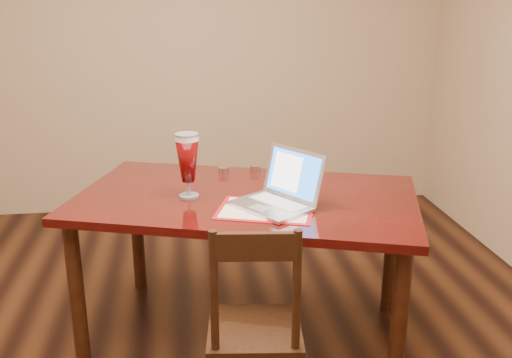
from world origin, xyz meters
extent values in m
cube|color=tan|center=(0.00, 2.50, 1.35)|extent=(4.50, 0.01, 2.70)
cube|color=#440909|center=(0.35, 0.46, 0.78)|extent=(1.93, 1.45, 0.04)
cylinder|color=#351C0D|center=(-0.51, 0.32, 0.38)|extent=(0.08, 0.08, 0.76)
cylinder|color=#351C0D|center=(0.96, -0.16, 0.38)|extent=(0.08, 0.08, 0.76)
cylinder|color=#351C0D|center=(-0.26, 1.07, 0.38)|extent=(0.08, 0.08, 0.76)
cylinder|color=#351C0D|center=(1.21, 0.60, 0.38)|extent=(0.08, 0.08, 0.76)
cube|color=#AA0F16|center=(0.42, 0.23, 0.81)|extent=(0.53, 0.44, 0.00)
cube|color=silver|center=(0.42, 0.23, 0.81)|extent=(0.47, 0.39, 0.00)
cube|color=#B9B9BD|center=(0.44, 0.25, 0.82)|extent=(0.41, 0.44, 0.02)
cube|color=silver|center=(0.49, 0.28, 0.83)|extent=(0.26, 0.31, 0.00)
cube|color=silver|center=(0.39, 0.21, 0.83)|extent=(0.10, 0.11, 0.00)
cube|color=#B9B9BD|center=(0.57, 0.34, 0.94)|extent=(0.27, 0.34, 0.24)
cube|color=blue|center=(0.57, 0.34, 0.95)|extent=(0.23, 0.29, 0.20)
cube|color=white|center=(0.54, 0.37, 0.95)|extent=(0.14, 0.17, 0.17)
cylinder|color=silver|center=(0.06, 0.47, 0.81)|extent=(0.10, 0.10, 0.01)
cylinder|color=silver|center=(0.06, 0.47, 0.85)|extent=(0.02, 0.02, 0.07)
cylinder|color=silver|center=(0.06, 0.47, 1.11)|extent=(0.12, 0.12, 0.02)
cylinder|color=silver|center=(0.06, 0.47, 1.13)|extent=(0.12, 0.12, 0.01)
cylinder|color=silver|center=(0.27, 0.84, 0.82)|extent=(0.06, 0.06, 0.04)
cylinder|color=silver|center=(0.45, 0.85, 0.82)|extent=(0.06, 0.06, 0.04)
cube|color=#311B0D|center=(0.31, -0.16, 0.41)|extent=(0.44, 0.42, 0.04)
cylinder|color=#311B0D|center=(0.17, 0.01, 0.19)|extent=(0.04, 0.04, 0.39)
cylinder|color=#311B0D|center=(0.49, -0.03, 0.19)|extent=(0.04, 0.04, 0.39)
cylinder|color=#311B0D|center=(0.14, -0.29, 0.68)|extent=(0.03, 0.03, 0.51)
cylinder|color=#311B0D|center=(0.46, -0.33, 0.68)|extent=(0.03, 0.03, 0.51)
cube|color=#311B0D|center=(0.30, -0.31, 0.87)|extent=(0.32, 0.06, 0.11)
camera|label=1|loc=(0.04, -2.27, 1.78)|focal=40.00mm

